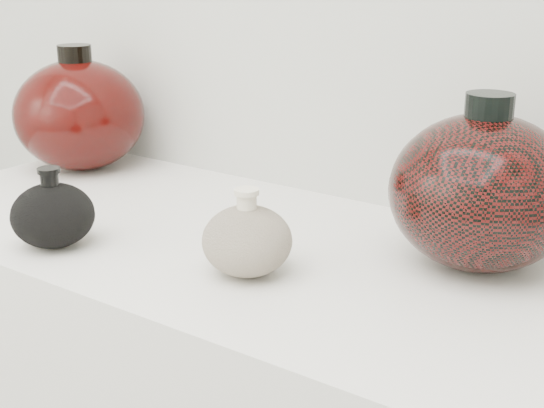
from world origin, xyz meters
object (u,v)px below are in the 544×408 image
Objects in this scene: black_gourd_vase at (53,215)px; cream_gourd_vase at (247,240)px; right_round_pot at (482,191)px; left_round_pot at (79,114)px.

black_gourd_vase is 0.78× the size of cream_gourd_vase.
right_round_pot is at bearing 40.42° from cream_gourd_vase.
cream_gourd_vase is at bearing -21.45° from left_round_pot.
left_round_pot is 0.77m from right_round_pot.
left_round_pot is at bearing 158.55° from cream_gourd_vase.
cream_gourd_vase is at bearing 15.49° from black_gourd_vase.
right_round_pot is (0.50, 0.27, 0.05)m from black_gourd_vase.
cream_gourd_vase is at bearing -139.58° from right_round_pot.
left_round_pot reaches higher than black_gourd_vase.
black_gourd_vase is at bearing -46.93° from left_round_pot.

